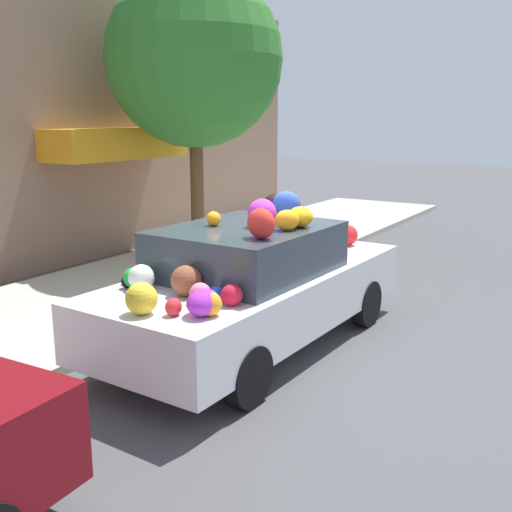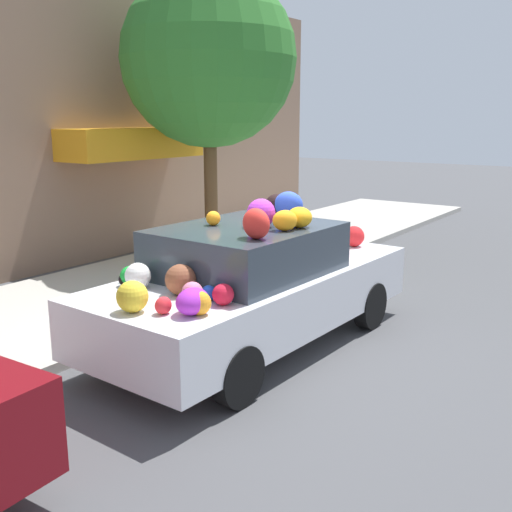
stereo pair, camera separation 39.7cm
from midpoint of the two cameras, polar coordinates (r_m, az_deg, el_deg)
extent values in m
plane|color=#4C4C4F|center=(7.27, -2.45, -8.22)|extent=(60.00, 60.00, 0.00)
cube|color=#B2ADA3|center=(8.99, -16.84, -4.21)|extent=(24.00, 3.20, 0.12)
cube|color=orange|center=(11.44, -14.03, 10.34)|extent=(2.89, 0.90, 0.55)
cylinder|color=brown|center=(10.96, -6.66, 6.16)|extent=(0.24, 0.24, 2.45)
sphere|color=#2D7228|center=(10.93, -7.00, 18.20)|extent=(3.06, 3.06, 3.06)
cube|color=silver|center=(7.01, -1.63, -3.76)|extent=(4.38, 1.90, 0.62)
cube|color=#333D47|center=(6.73, -2.51, 0.59)|extent=(2.00, 1.61, 0.53)
cylinder|color=black|center=(8.60, -0.83, -2.73)|extent=(0.60, 0.20, 0.60)
cylinder|color=black|center=(7.83, 9.01, -4.49)|extent=(0.60, 0.20, 0.60)
cylinder|color=black|center=(6.68, -14.17, -7.86)|extent=(0.60, 0.20, 0.60)
cylinder|color=black|center=(5.65, -2.82, -11.39)|extent=(0.60, 0.20, 0.60)
ellipsoid|color=orange|center=(6.63, 2.53, 3.74)|extent=(0.42, 0.42, 0.23)
sphere|color=orange|center=(6.73, -5.76, 3.55)|extent=(0.22, 0.22, 0.16)
ellipsoid|color=red|center=(5.38, -9.98, -4.83)|extent=(0.18, 0.15, 0.16)
ellipsoid|color=orange|center=(6.41, 1.19, 3.42)|extent=(0.34, 0.34, 0.22)
ellipsoid|color=purple|center=(8.65, 4.09, 1.93)|extent=(0.21, 0.22, 0.10)
sphere|color=white|center=(8.07, 3.25, 1.74)|extent=(0.38, 0.38, 0.27)
ellipsoid|color=blue|center=(7.21, 1.33, 4.89)|extent=(0.34, 0.41, 0.33)
sphere|color=blue|center=(5.74, -5.82, -3.61)|extent=(0.18, 0.18, 0.15)
ellipsoid|color=green|center=(8.41, 3.16, 2.01)|extent=(0.53, 0.50, 0.21)
ellipsoid|color=red|center=(8.05, -0.93, 1.59)|extent=(0.42, 0.41, 0.23)
sphere|color=red|center=(8.27, 7.35, 1.96)|extent=(0.38, 0.38, 0.28)
sphere|color=pink|center=(5.66, -7.34, -3.59)|extent=(0.26, 0.26, 0.21)
sphere|color=orange|center=(5.32, -6.55, -4.58)|extent=(0.28, 0.28, 0.22)
ellipsoid|color=#AE2CC2|center=(5.34, -7.19, -4.42)|extent=(0.44, 0.37, 0.24)
sphere|color=black|center=(7.32, 0.16, 4.85)|extent=(0.38, 0.38, 0.28)
sphere|color=yellow|center=(5.46, -12.91, -4.00)|extent=(0.35, 0.35, 0.29)
sphere|color=red|center=(5.59, -4.37, -3.74)|extent=(0.24, 0.24, 0.21)
ellipsoid|color=red|center=(5.96, -1.42, 3.10)|extent=(0.32, 0.39, 0.31)
sphere|color=brown|center=(5.93, -8.57, -2.36)|extent=(0.43, 0.43, 0.31)
sphere|color=purple|center=(6.60, -1.14, 4.10)|extent=(0.45, 0.45, 0.32)
sphere|color=blue|center=(8.45, 5.32, 1.83)|extent=(0.20, 0.20, 0.16)
ellipsoid|color=black|center=(6.33, -13.81, -2.37)|extent=(0.19, 0.18, 0.15)
sphere|color=white|center=(6.21, -12.68, -2.03)|extent=(0.32, 0.32, 0.27)
ellipsoid|color=brown|center=(7.99, 0.84, 1.36)|extent=(0.23, 0.27, 0.19)
sphere|color=yellow|center=(8.10, -0.98, 1.40)|extent=(0.18, 0.18, 0.16)
sphere|color=green|center=(6.31, -13.41, -2.06)|extent=(0.30, 0.30, 0.21)
camera|label=1|loc=(0.20, -91.65, -0.38)|focal=42.00mm
camera|label=2|loc=(0.20, 88.35, 0.38)|focal=42.00mm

